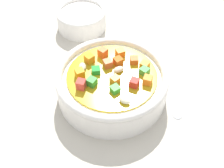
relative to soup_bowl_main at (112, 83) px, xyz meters
The scene contains 4 objects.
ground_plane 4.27cm from the soup_bowl_main, 14.64° to the right, with size 140.00×140.00×2.00cm, color #BAB2A0.
soup_bowl_main is the anchor object (origin of this frame).
spoon 15.91cm from the soup_bowl_main, 28.17° to the left, with size 17.68×9.27×0.89cm.
side_bowl_small 22.77cm from the soup_bowl_main, behind, with size 11.69×11.69×4.67cm.
Camera 1 is at (35.47, -11.95, 44.26)cm, focal length 47.70 mm.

